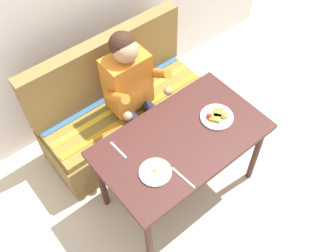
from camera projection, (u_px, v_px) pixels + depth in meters
The scene contains 8 objects.
ground_plane at pixel (179, 188), 3.17m from camera, with size 8.00×8.00×0.00m, color beige.
table at pixel (182, 145), 2.65m from camera, with size 1.20×0.70×0.73m.
couch at pixel (123, 110), 3.26m from camera, with size 1.44×0.56×1.00m.
person at pixel (133, 88), 2.86m from camera, with size 0.45×0.61×1.21m.
plate_breakfast at pixel (217, 117), 2.69m from camera, with size 0.24×0.24×0.05m.
plate_eggs at pixel (155, 172), 2.41m from camera, with size 0.21×0.21×0.04m.
fork at pixel (118, 150), 2.52m from camera, with size 0.01×0.17×0.01m, color silver.
knife at pixel (183, 178), 2.39m from camera, with size 0.01×0.20×0.01m, color silver.
Camera 1 is at (-1.04, -1.09, 2.84)m, focal length 40.01 mm.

